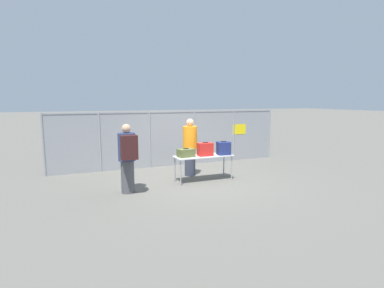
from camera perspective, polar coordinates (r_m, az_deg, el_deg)
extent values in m
plane|color=#605E56|center=(9.14, 0.97, -7.01)|extent=(120.00, 120.00, 0.00)
cylinder|color=gray|center=(10.56, -26.46, -0.20)|extent=(0.07, 0.07, 2.02)
cylinder|color=gray|center=(10.56, -17.13, 0.32)|extent=(0.07, 0.07, 2.02)
cylinder|color=gray|center=(10.84, -8.04, 0.81)|extent=(0.07, 0.07, 2.02)
cylinder|color=gray|center=(11.37, 0.40, 1.25)|extent=(0.07, 0.07, 2.02)
cylinder|color=gray|center=(12.13, 7.94, 1.62)|extent=(0.07, 0.07, 2.02)
cylinder|color=gray|center=(13.07, 14.49, 1.92)|extent=(0.07, 0.07, 2.02)
cube|color=gray|center=(11.08, -3.72, 1.04)|extent=(8.60, 0.01, 2.02)
cube|color=gray|center=(10.99, -3.76, 6.12)|extent=(8.60, 0.04, 0.04)
cube|color=yellow|center=(12.22, 8.98, 2.79)|extent=(0.60, 0.01, 0.40)
cube|color=silver|center=(9.00, 2.22, -2.29)|extent=(1.77, 0.62, 0.02)
cylinder|color=#99999E|center=(8.55, -2.18, -5.52)|extent=(0.04, 0.04, 0.75)
cylinder|color=#99999E|center=(9.23, 7.55, -4.55)|extent=(0.04, 0.04, 0.75)
cylinder|color=#99999E|center=(9.01, -3.27, -4.80)|extent=(0.04, 0.04, 0.75)
cylinder|color=#99999E|center=(9.65, 6.08, -3.94)|extent=(0.04, 0.04, 0.75)
cube|color=#566033|center=(8.77, -1.15, -1.71)|extent=(0.52, 0.39, 0.23)
cube|color=black|center=(8.75, -1.15, -0.87)|extent=(0.16, 0.05, 0.02)
cube|color=red|center=(8.94, 2.53, -1.02)|extent=(0.43, 0.28, 0.39)
cube|color=black|center=(8.91, 2.54, 0.28)|extent=(0.16, 0.03, 0.02)
cube|color=navy|center=(9.17, 6.03, -0.81)|extent=(0.44, 0.39, 0.39)
cube|color=black|center=(9.14, 6.05, 0.48)|extent=(0.16, 0.05, 0.02)
cylinder|color=#4C4C51|center=(8.09, -12.15, -6.09)|extent=(0.34, 0.34, 0.87)
cylinder|color=navy|center=(7.93, -12.33, -0.53)|extent=(0.45, 0.45, 0.72)
sphere|color=tan|center=(7.87, -12.43, 2.91)|extent=(0.23, 0.23, 0.23)
cube|color=#381919|center=(7.59, -11.88, -0.64)|extent=(0.41, 0.25, 0.61)
cylinder|color=#383D4C|center=(9.67, -0.38, -3.49)|extent=(0.35, 0.35, 0.87)
cylinder|color=orange|center=(9.54, -0.38, 1.23)|extent=(0.46, 0.46, 0.73)
sphere|color=tan|center=(9.49, -0.39, 4.12)|extent=(0.24, 0.24, 0.24)
cube|color=silver|center=(14.17, 2.47, 0.21)|extent=(2.58, 1.49, 0.46)
sphere|color=black|center=(13.27, 2.15, -0.73)|extent=(0.65, 0.65, 0.65)
sphere|color=black|center=(14.74, -0.43, 0.20)|extent=(0.65, 0.65, 0.65)
cylinder|color=#59595B|center=(13.57, -4.24, -0.95)|extent=(0.90, 0.06, 0.06)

